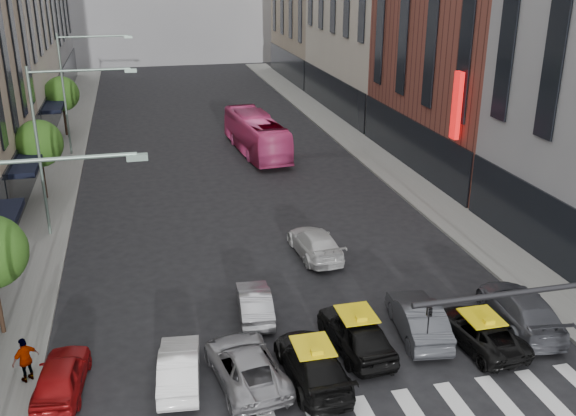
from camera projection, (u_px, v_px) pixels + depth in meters
sidewalk_left at (58, 179)px, 43.85m from camera, size 3.00×96.00×0.15m
sidewalk_right at (374, 156)px, 48.89m from camera, size 3.00×96.00×0.15m
tree_mid at (39, 144)px, 38.87m from camera, size 2.88×2.88×4.95m
tree_far at (62, 94)px, 53.38m from camera, size 2.88×2.88×4.95m
streetlamp_near at (2, 261)px, 18.49m from camera, size 5.38×0.25×9.00m
streetlamp_mid at (55, 129)px, 33.00m from camera, size 5.38×0.25×9.00m
streetlamp_far at (76, 78)px, 47.51m from camera, size 5.38×0.25×9.00m
liberty_sign at (457, 106)px, 37.92m from camera, size 0.30×0.70×4.00m
car_red at (61, 376)px, 22.06m from camera, size 1.97×4.05×1.33m
car_white_front at (179, 367)px, 22.58m from camera, size 1.79×4.09×1.31m
car_silver at (246, 365)px, 22.66m from camera, size 2.81×5.00×1.32m
taxi_left at (313, 363)px, 22.69m from camera, size 2.09×4.83×1.38m
taxi_center at (356, 332)px, 24.46m from camera, size 2.18×4.64×1.54m
car_grey_mid at (418, 318)px, 25.48m from camera, size 2.15×4.67×1.48m
taxi_right at (480, 331)px, 24.83m from camera, size 2.41×4.53×1.21m
car_grey_curb at (520, 309)px, 26.11m from camera, size 2.77×5.46×1.52m
car_row2_left at (255, 303)px, 26.85m from camera, size 1.65×3.92×1.26m
car_row2_right at (315, 243)px, 32.39m from camera, size 2.15×4.80×1.37m
bus at (256, 134)px, 49.45m from camera, size 3.43×11.02×3.02m
pedestrian_far at (26, 360)px, 22.38m from camera, size 1.04×0.93×1.69m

